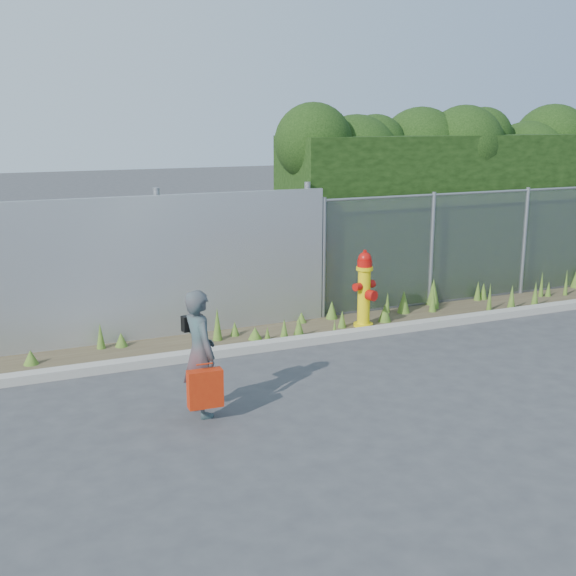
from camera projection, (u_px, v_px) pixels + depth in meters
The scene contains 10 objects.
ground at pixel (354, 385), 9.17m from camera, with size 80.00×80.00×0.00m, color #39393C.
curb at pixel (296, 342), 10.76m from camera, with size 16.00×0.22×0.12m, color #9D998E.
weed_strip at pixel (302, 322), 11.53m from camera, with size 16.00×1.31×0.53m.
corrugated_fence at pixel (55, 276), 10.33m from camera, with size 8.50×0.21×2.30m.
chainlink_fence at pixel (479, 245), 13.27m from camera, with size 6.50×0.07×2.05m.
hedge at pixel (457, 186), 14.09m from camera, with size 7.58×1.95×3.60m.
fire_hydrant at pixel (364, 290), 11.57m from camera, with size 0.43×0.38×1.28m.
woman at pixel (200, 353), 8.14m from camera, with size 0.53×0.35×1.47m, color #106869.
red_tote_bag at pixel (205, 389), 7.95m from camera, with size 0.39×0.14×0.51m.
black_shoulder_bag at pixel (192, 323), 8.21m from camera, with size 0.24×0.10×0.18m.
Camera 1 is at (-4.23, -7.58, 3.33)m, focal length 45.00 mm.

